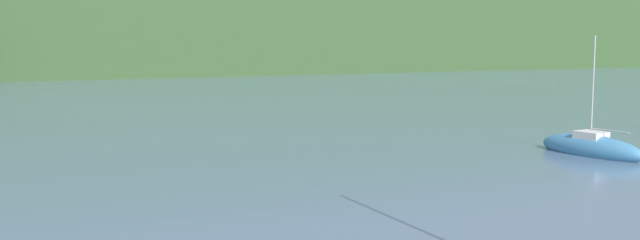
# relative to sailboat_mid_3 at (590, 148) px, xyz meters

# --- Properties ---
(wooded_hillside) EXTENTS (352.00, 65.28, 45.89)m
(wooded_hillside) POSITION_rel_sailboat_mid_3_xyz_m (-20.78, 106.25, 7.91)
(wooded_hillside) COLOR #38562D
(wooded_hillside) RESTS_ON ground_plane
(sailboat_mid_3) EXTENTS (2.00, 5.15, 5.53)m
(sailboat_mid_3) POSITION_rel_sailboat_mid_3_xyz_m (0.00, 0.00, 0.00)
(sailboat_mid_3) COLOR teal
(sailboat_mid_3) RESTS_ON ground_plane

